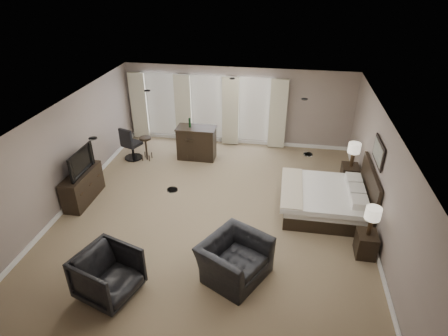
% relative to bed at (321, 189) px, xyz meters
% --- Properties ---
extents(room, '(7.60, 8.60, 2.64)m').
position_rel_bed_xyz_m(room, '(-2.58, -0.55, 0.65)').
color(room, '#7A684D').
rests_on(room, ground).
extents(window_bay, '(5.25, 0.20, 2.30)m').
position_rel_bed_xyz_m(window_bay, '(-3.58, 3.56, 0.56)').
color(window_bay, silver).
rests_on(window_bay, room).
extents(bed, '(2.03, 1.94, 1.29)m').
position_rel_bed_xyz_m(bed, '(0.00, 0.00, 0.00)').
color(bed, silver).
rests_on(bed, ground).
extents(nightstand_near, '(0.41, 0.50, 0.54)m').
position_rel_bed_xyz_m(nightstand_near, '(0.89, -1.45, -0.38)').
color(nightstand_near, black).
rests_on(nightstand_near, ground).
extents(nightstand_far, '(0.44, 0.54, 0.59)m').
position_rel_bed_xyz_m(nightstand_far, '(0.89, 1.45, -0.35)').
color(nightstand_far, black).
rests_on(nightstand_far, ground).
extents(lamp_near, '(0.32, 0.32, 0.66)m').
position_rel_bed_xyz_m(lamp_near, '(0.89, -1.45, 0.22)').
color(lamp_near, beige).
rests_on(lamp_near, nightstand_near).
extents(lamp_far, '(0.33, 0.33, 0.68)m').
position_rel_bed_xyz_m(lamp_far, '(0.89, 1.45, 0.29)').
color(lamp_far, beige).
rests_on(lamp_far, nightstand_far).
extents(wall_art, '(0.04, 0.96, 0.56)m').
position_rel_bed_xyz_m(wall_art, '(1.12, -0.00, 1.10)').
color(wall_art, slate).
rests_on(wall_art, room).
extents(dresser, '(0.46, 1.42, 0.82)m').
position_rel_bed_xyz_m(dresser, '(-6.03, -0.50, -0.24)').
color(dresser, black).
rests_on(dresser, ground).
extents(tv, '(0.64, 1.12, 0.15)m').
position_rel_bed_xyz_m(tv, '(-6.03, -0.50, 0.25)').
color(tv, black).
rests_on(tv, dresser).
extents(armchair_near, '(1.32, 1.50, 1.10)m').
position_rel_bed_xyz_m(armchair_near, '(-1.77, -2.51, -0.10)').
color(armchair_near, black).
rests_on(armchair_near, ground).
extents(armchair_far, '(1.20, 1.24, 1.03)m').
position_rel_bed_xyz_m(armchair_far, '(-4.00, -3.37, -0.13)').
color(armchair_far, black).
rests_on(armchair_far, ground).
extents(bar_counter, '(1.21, 0.63, 1.05)m').
position_rel_bed_xyz_m(bar_counter, '(-3.67, 2.34, -0.12)').
color(bar_counter, black).
rests_on(bar_counter, ground).
extents(bar_stool_left, '(0.46, 0.46, 0.76)m').
position_rel_bed_xyz_m(bar_stool_left, '(-5.20, 1.97, -0.26)').
color(bar_stool_left, black).
rests_on(bar_stool_left, ground).
extents(bar_stool_right, '(0.48, 0.48, 0.77)m').
position_rel_bed_xyz_m(bar_stool_right, '(-3.80, 2.17, -0.26)').
color(bar_stool_right, black).
rests_on(bar_stool_right, ground).
extents(desk_chair, '(0.71, 0.71, 1.08)m').
position_rel_bed_xyz_m(desk_chair, '(-5.65, 1.96, -0.11)').
color(desk_chair, black).
rests_on(desk_chair, ground).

